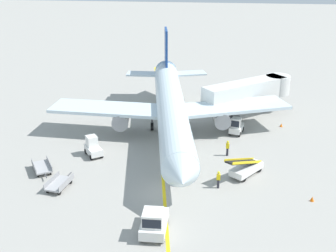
{
  "coord_description": "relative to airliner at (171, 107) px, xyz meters",
  "views": [
    {
      "loc": [
        4.56,
        -34.19,
        20.45
      ],
      "look_at": [
        -0.82,
        9.8,
        2.5
      ],
      "focal_mm": 47.06,
      "sensor_mm": 36.0,
      "label": 1
    }
  ],
  "objects": [
    {
      "name": "ground_plane",
      "position": [
        0.92,
        -13.34,
        -3.42
      ],
      "size": [
        300.0,
        300.0,
        0.0
      ],
      "primitive_type": "plane",
      "color": "#9E9B93"
    },
    {
      "name": "taxi_line_yellow",
      "position": [
        0.09,
        -8.34,
        -3.41
      ],
      "size": [
        13.57,
        78.94,
        0.01
      ],
      "primitive_type": "cube",
      "rotation": [
        0.0,
        0.0,
        0.17
      ],
      "color": "yellow",
      "rests_on": "ground"
    },
    {
      "name": "airliner",
      "position": [
        0.0,
        0.0,
        0.0
      ],
      "size": [
        28.21,
        35.24,
        10.1
      ],
      "color": "silver",
      "rests_on": "ground"
    },
    {
      "name": "jet_bridge",
      "position": [
        9.75,
        7.36,
        0.12
      ],
      "size": [
        11.48,
        10.01,
        4.85
      ],
      "color": "silver",
      "rests_on": "ground"
    },
    {
      "name": "pushback_tug",
      "position": [
        0.94,
        -19.44,
        -2.42
      ],
      "size": [
        1.97,
        3.63,
        2.2
      ],
      "color": "silver",
      "rests_on": "ground"
    },
    {
      "name": "baggage_tug_near_wing",
      "position": [
        -7.54,
        -6.58,
        -2.49
      ],
      "size": [
        2.45,
        2.71,
        2.1
      ],
      "color": "silver",
      "rests_on": "ground"
    },
    {
      "name": "baggage_tug_by_cargo_door",
      "position": [
        7.64,
        1.15,
        -2.49
      ],
      "size": [
        1.86,
        2.65,
        2.1
      ],
      "color": "silver",
      "rests_on": "ground"
    },
    {
      "name": "belt_loader_forward_hold",
      "position": [
        8.34,
        -9.05,
        -2.64
      ],
      "size": [
        3.97,
        4.77,
        2.59
      ],
      "color": "silver",
      "rests_on": "ground"
    },
    {
      "name": "baggage_cart_loaded",
      "position": [
        -8.7,
        -13.68,
        -2.95
      ],
      "size": [
        1.98,
        3.84,
        0.94
      ],
      "color": "#A5A5A8",
      "rests_on": "ground"
    },
    {
      "name": "baggage_cart_empty_trailing",
      "position": [
        -11.53,
        -10.73,
        -2.95
      ],
      "size": [
        2.8,
        3.61,
        0.94
      ],
      "color": "#A5A5A8",
      "rests_on": "ground"
    },
    {
      "name": "ground_crew_marshaller",
      "position": [
        6.6,
        -4.94,
        -2.51
      ],
      "size": [
        0.36,
        0.24,
        1.7
      ],
      "color": "#26262D",
      "rests_on": "ground"
    },
    {
      "name": "ground_crew_wing_walker",
      "position": [
        5.74,
        -11.89,
        -2.51
      ],
      "size": [
        0.36,
        0.24,
        1.7
      ],
      "color": "#26262D",
      "rests_on": "ground"
    },
    {
      "name": "safety_cone_nose_left",
      "position": [
        13.23,
        4.08,
        -3.2
      ],
      "size": [
        0.36,
        0.36,
        0.44
      ],
      "primitive_type": "cone",
      "color": "orange",
      "rests_on": "ground"
    },
    {
      "name": "safety_cone_nose_right",
      "position": [
        13.91,
        -13.19,
        -3.2
      ],
      "size": [
        0.36,
        0.36,
        0.44
      ],
      "primitive_type": "cone",
      "color": "orange",
      "rests_on": "ground"
    },
    {
      "name": "safety_cone_wingtip_left",
      "position": [
        0.9,
        -7.57,
        -3.2
      ],
      "size": [
        0.36,
        0.36,
        0.44
      ],
      "primitive_type": "cone",
      "color": "orange",
      "rests_on": "ground"
    }
  ]
}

